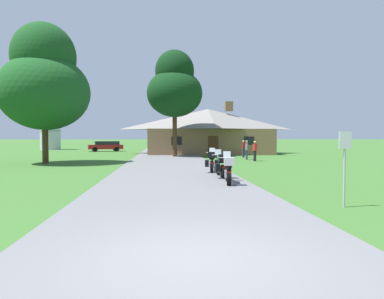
# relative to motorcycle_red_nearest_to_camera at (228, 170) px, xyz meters

# --- Properties ---
(ground_plane) EXTENTS (500.00, 500.00, 0.00)m
(ground_plane) POSITION_rel_motorcycle_red_nearest_to_camera_xyz_m (-2.20, 11.48, -0.62)
(ground_plane) COLOR #386628
(asphalt_driveway) EXTENTS (6.40, 80.00, 0.06)m
(asphalt_driveway) POSITION_rel_motorcycle_red_nearest_to_camera_xyz_m (-2.20, 9.48, -0.59)
(asphalt_driveway) COLOR slate
(asphalt_driveway) RESTS_ON ground
(motorcycle_red_nearest_to_camera) EXTENTS (0.74, 2.08, 1.30)m
(motorcycle_red_nearest_to_camera) POSITION_rel_motorcycle_red_nearest_to_camera_xyz_m (0.00, 0.00, 0.00)
(motorcycle_red_nearest_to_camera) COLOR black
(motorcycle_red_nearest_to_camera) RESTS_ON asphalt_driveway
(motorcycle_green_second_in_row) EXTENTS (0.72, 2.08, 1.30)m
(motorcycle_green_second_in_row) POSITION_rel_motorcycle_red_nearest_to_camera_xyz_m (0.10, 2.21, -0.01)
(motorcycle_green_second_in_row) COLOR black
(motorcycle_green_second_in_row) RESTS_ON asphalt_driveway
(motorcycle_orange_farthest_in_row) EXTENTS (0.93, 2.07, 1.30)m
(motorcycle_orange_farthest_in_row) POSITION_rel_motorcycle_red_nearest_to_camera_xyz_m (0.01, 4.74, -0.01)
(motorcycle_orange_farthest_in_row) COLOR black
(motorcycle_orange_farthest_in_row) RESTS_ON asphalt_driveway
(stone_lodge) EXTENTS (14.87, 9.13, 6.22)m
(stone_lodge) POSITION_rel_motorcycle_red_nearest_to_camera_xyz_m (2.71, 26.71, 2.12)
(stone_lodge) COLOR brown
(stone_lodge) RESTS_ON ground
(bystander_red_shirt_near_lodge) EXTENTS (0.37, 0.49, 1.67)m
(bystander_red_shirt_near_lodge) POSITION_rel_motorcycle_red_nearest_to_camera_xyz_m (5.12, 18.65, 0.31)
(bystander_red_shirt_near_lodge) COLOR navy
(bystander_red_shirt_near_lodge) RESTS_ON ground
(bystander_gray_shirt_beside_signpost) EXTENTS (0.28, 0.54, 1.69)m
(bystander_gray_shirt_beside_signpost) POSITION_rel_motorcycle_red_nearest_to_camera_xyz_m (4.63, 15.38, 0.33)
(bystander_gray_shirt_beside_signpost) COLOR navy
(bystander_gray_shirt_beside_signpost) RESTS_ON ground
(bystander_red_shirt_by_tree) EXTENTS (0.31, 0.53, 1.67)m
(bystander_red_shirt_by_tree) POSITION_rel_motorcycle_red_nearest_to_camera_xyz_m (4.85, 13.54, 0.31)
(bystander_red_shirt_by_tree) COLOR black
(bystander_red_shirt_by_tree) RESTS_ON ground
(metal_signpost_roadside) EXTENTS (0.36, 0.06, 2.14)m
(metal_signpost_roadside) POSITION_rel_motorcycle_red_nearest_to_camera_xyz_m (2.40, -4.74, 0.73)
(metal_signpost_roadside) COLOR #9EA0A5
(metal_signpost_roadside) RESTS_ON ground
(tree_left_near) EXTENTS (6.58, 6.58, 10.40)m
(tree_left_near) POSITION_rel_motorcycle_red_nearest_to_camera_xyz_m (-11.42, 12.37, 5.47)
(tree_left_near) COLOR #422D19
(tree_left_near) RESTS_ON ground
(tree_by_lodge_front) EXTENTS (5.47, 5.47, 10.52)m
(tree_by_lodge_front) POSITION_rel_motorcycle_red_nearest_to_camera_xyz_m (-1.50, 19.93, 6.30)
(tree_by_lodge_front) COLOR #422D19
(tree_by_lodge_front) RESTS_ON ground
(metal_silo_distant) EXTENTS (3.13, 3.13, 6.58)m
(metal_silo_distant) POSITION_rel_motorcycle_red_nearest_to_camera_xyz_m (-20.20, 41.20, 2.68)
(metal_silo_distant) COLOR #B2B7BC
(metal_silo_distant) RESTS_ON ground
(parked_red_suv_far_left) EXTENTS (4.92, 2.99, 1.40)m
(parked_red_suv_far_left) POSITION_rel_motorcycle_red_nearest_to_camera_xyz_m (-10.48, 33.83, 0.16)
(parked_red_suv_far_left) COLOR maroon
(parked_red_suv_far_left) RESTS_ON ground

